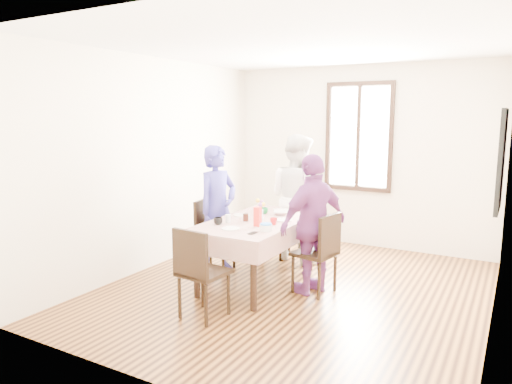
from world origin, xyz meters
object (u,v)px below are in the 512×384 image
dining_table (258,252)px  chair_near (204,272)px  chair_left (216,235)px  person_right (313,224)px  person_left (217,209)px  chair_right (314,253)px  chair_far (297,227)px  person_far (296,198)px

dining_table → chair_near: size_ratio=1.74×
dining_table → chair_left: (-0.69, 0.15, 0.08)m
chair_near → person_right: 1.36m
chair_left → chair_near: bearing=20.7°
chair_left → person_left: 0.35m
dining_table → chair_right: 0.70m
person_left → person_right: 1.35m
chair_left → person_right: (1.36, -0.10, 0.32)m
dining_table → chair_near: chair_near is taller
chair_far → person_left: person_left is taller
chair_right → chair_near: 1.33m
person_far → chair_far: bearing=-73.3°
person_far → dining_table: bearing=106.7°
chair_far → dining_table: bearing=85.4°
chair_left → chair_right: (1.38, -0.10, 0.00)m
person_far → person_right: bearing=140.1°
chair_right → chair_near: size_ratio=1.00×
chair_left → chair_right: same height
chair_right → chair_far: bearing=43.3°
dining_table → person_right: person_right is taller
chair_left → person_left: person_left is taller
chair_left → person_far: 1.22m
chair_left → person_far: (0.69, 0.92, 0.41)m
chair_left → person_left: (0.02, 0.00, 0.35)m
dining_table → chair_near: bearing=-90.0°
chair_right → person_right: bearing=99.7°
person_right → chair_far: bearing=-122.2°
chair_far → person_far: size_ratio=0.53×
chair_left → chair_far: size_ratio=1.00×
chair_near → person_far: size_ratio=0.53×
chair_far → chair_near: size_ratio=1.00×
chair_far → chair_right: bearing=119.1°
chair_left → person_right: person_right is taller
person_right → dining_table: bearing=-61.0°
dining_table → person_right: 0.79m
chair_right → chair_far: (-0.69, 1.04, 0.00)m
chair_left → person_right: bearing=77.3°
chair_far → person_right: size_ratio=0.58×
chair_right → chair_far: size_ratio=1.00×
chair_right → person_right: person_right is taller
chair_left → chair_near: (0.69, -1.24, 0.00)m
person_far → chair_right: bearing=140.8°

